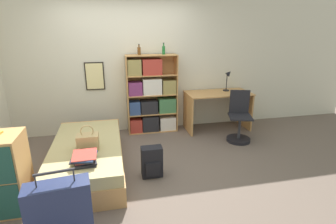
{
  "coord_description": "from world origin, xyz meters",
  "views": [
    {
      "loc": [
        -0.29,
        -3.57,
        2.0
      ],
      "look_at": [
        0.54,
        0.2,
        0.75
      ],
      "focal_mm": 28.0,
      "sensor_mm": 36.0,
      "label": 1
    }
  ],
  "objects_px": {
    "handbag": "(88,141)",
    "book_stack_on_bed": "(85,158)",
    "bed": "(88,157)",
    "backpack": "(152,162)",
    "desk_lamp": "(228,77)",
    "desk_chair": "(239,124)",
    "bottle_green": "(139,51)",
    "bookcase": "(151,97)",
    "bottle_brown": "(164,50)",
    "desk": "(218,104)",
    "suitcase": "(61,214)"
  },
  "relations": [
    {
      "from": "bottle_green",
      "to": "desk_chair",
      "type": "relative_size",
      "value": 0.21
    },
    {
      "from": "backpack",
      "to": "bookcase",
      "type": "bearing_deg",
      "value": 81.13
    },
    {
      "from": "suitcase",
      "to": "backpack",
      "type": "relative_size",
      "value": 1.8
    },
    {
      "from": "desk_chair",
      "to": "bottle_brown",
      "type": "bearing_deg",
      "value": 147.42
    },
    {
      "from": "bottle_green",
      "to": "desk",
      "type": "relative_size",
      "value": 0.15
    },
    {
      "from": "book_stack_on_bed",
      "to": "desk",
      "type": "relative_size",
      "value": 0.29
    },
    {
      "from": "bookcase",
      "to": "bottle_green",
      "type": "xyz_separation_m",
      "value": [
        -0.2,
        0.02,
        0.89
      ]
    },
    {
      "from": "handbag",
      "to": "book_stack_on_bed",
      "type": "height_order",
      "value": "handbag"
    },
    {
      "from": "bed",
      "to": "bookcase",
      "type": "xyz_separation_m",
      "value": [
        1.15,
        1.3,
        0.49
      ]
    },
    {
      "from": "suitcase",
      "to": "desk",
      "type": "xyz_separation_m",
      "value": [
        2.61,
        2.53,
        0.21
      ]
    },
    {
      "from": "bed",
      "to": "backpack",
      "type": "bearing_deg",
      "value": -22.94
    },
    {
      "from": "bookcase",
      "to": "desk_chair",
      "type": "distance_m",
      "value": 1.74
    },
    {
      "from": "bookcase",
      "to": "desk",
      "type": "bearing_deg",
      "value": -7.05
    },
    {
      "from": "backpack",
      "to": "bottle_brown",
      "type": "bearing_deg",
      "value": 72.97
    },
    {
      "from": "handbag",
      "to": "book_stack_on_bed",
      "type": "distance_m",
      "value": 0.38
    },
    {
      "from": "suitcase",
      "to": "desk_lamp",
      "type": "relative_size",
      "value": 1.83
    },
    {
      "from": "suitcase",
      "to": "desk_chair",
      "type": "distance_m",
      "value": 3.37
    },
    {
      "from": "bottle_green",
      "to": "backpack",
      "type": "relative_size",
      "value": 0.44
    },
    {
      "from": "handbag",
      "to": "desk_chair",
      "type": "bearing_deg",
      "value": 15.31
    },
    {
      "from": "desk_lamp",
      "to": "desk_chair",
      "type": "xyz_separation_m",
      "value": [
        -0.07,
        -0.73,
        -0.75
      ]
    },
    {
      "from": "suitcase",
      "to": "bottle_green",
      "type": "xyz_separation_m",
      "value": [
        1.08,
        2.71,
        1.26
      ]
    },
    {
      "from": "book_stack_on_bed",
      "to": "bottle_brown",
      "type": "bearing_deg",
      "value": 54.01
    },
    {
      "from": "bottle_brown",
      "to": "desk_chair",
      "type": "distance_m",
      "value": 1.96
    },
    {
      "from": "bed",
      "to": "desk",
      "type": "xyz_separation_m",
      "value": [
        2.47,
        1.14,
        0.33
      ]
    },
    {
      "from": "suitcase",
      "to": "bottle_green",
      "type": "relative_size",
      "value": 4.05
    },
    {
      "from": "backpack",
      "to": "desk_lamp",
      "type": "bearing_deg",
      "value": 41.54
    },
    {
      "from": "desk_chair",
      "to": "backpack",
      "type": "xyz_separation_m",
      "value": [
        -1.75,
        -0.88,
        -0.09
      ]
    },
    {
      "from": "bookcase",
      "to": "handbag",
      "type": "bearing_deg",
      "value": -126.22
    },
    {
      "from": "bookcase",
      "to": "bed",
      "type": "bearing_deg",
      "value": -131.37
    },
    {
      "from": "desk_lamp",
      "to": "desk_chair",
      "type": "distance_m",
      "value": 1.05
    },
    {
      "from": "bookcase",
      "to": "desk_chair",
      "type": "relative_size",
      "value": 1.65
    },
    {
      "from": "book_stack_on_bed",
      "to": "bookcase",
      "type": "xyz_separation_m",
      "value": [
        1.12,
        1.88,
        0.22
      ]
    },
    {
      "from": "book_stack_on_bed",
      "to": "bottle_green",
      "type": "bearing_deg",
      "value": 64.44
    },
    {
      "from": "desk",
      "to": "desk_lamp",
      "type": "relative_size",
      "value": 2.94
    },
    {
      "from": "bed",
      "to": "bottle_green",
      "type": "relative_size",
      "value": 10.03
    },
    {
      "from": "book_stack_on_bed",
      "to": "bottle_green",
      "type": "relative_size",
      "value": 1.92
    },
    {
      "from": "desk",
      "to": "book_stack_on_bed",
      "type": "bearing_deg",
      "value": -144.82
    },
    {
      "from": "book_stack_on_bed",
      "to": "desk_lamp",
      "type": "bearing_deg",
      "value": 34.23
    },
    {
      "from": "bottle_green",
      "to": "desk_chair",
      "type": "height_order",
      "value": "bottle_green"
    },
    {
      "from": "book_stack_on_bed",
      "to": "bed",
      "type": "bearing_deg",
      "value": 93.11
    },
    {
      "from": "book_stack_on_bed",
      "to": "suitcase",
      "type": "height_order",
      "value": "suitcase"
    },
    {
      "from": "desk_chair",
      "to": "suitcase",
      "type": "bearing_deg",
      "value": -145.65
    },
    {
      "from": "desk_lamp",
      "to": "backpack",
      "type": "relative_size",
      "value": 0.99
    },
    {
      "from": "handbag",
      "to": "desk_lamp",
      "type": "height_order",
      "value": "desk_lamp"
    },
    {
      "from": "bed",
      "to": "suitcase",
      "type": "height_order",
      "value": "suitcase"
    },
    {
      "from": "desk_chair",
      "to": "desk",
      "type": "bearing_deg",
      "value": 105.05
    },
    {
      "from": "bed",
      "to": "backpack",
      "type": "relative_size",
      "value": 4.45
    },
    {
      "from": "desk_lamp",
      "to": "bottle_brown",
      "type": "bearing_deg",
      "value": 177.41
    },
    {
      "from": "desk_chair",
      "to": "backpack",
      "type": "relative_size",
      "value": 2.09
    },
    {
      "from": "handbag",
      "to": "desk_lamp",
      "type": "relative_size",
      "value": 0.8
    }
  ]
}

